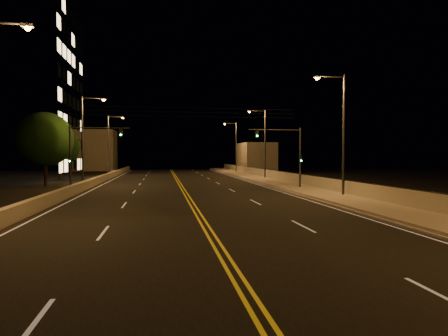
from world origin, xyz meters
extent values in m
cube|color=black|center=(0.00, 20.00, 0.01)|extent=(18.00, 120.00, 0.02)
cube|color=gray|center=(10.80, 20.00, 0.15)|extent=(3.60, 120.00, 0.30)
cube|color=gray|center=(8.93, 20.00, 0.07)|extent=(0.14, 120.00, 0.15)
cube|color=#A19886|center=(12.45, 20.00, 0.80)|extent=(0.30, 120.00, 1.00)
cube|color=#A19886|center=(-9.35, 20.00, 0.42)|extent=(0.45, 120.00, 0.84)
cube|color=gray|center=(16.50, 66.41, 2.86)|extent=(6.00, 10.00, 5.73)
cube|color=gray|center=(-16.00, 77.85, 4.32)|extent=(8.00, 8.00, 8.64)
cylinder|color=black|center=(12.45, 20.00, 1.33)|extent=(0.06, 120.00, 0.06)
cube|color=silver|center=(-8.60, 20.00, 0.02)|extent=(0.12, 116.00, 0.00)
cube|color=silver|center=(8.60, 20.00, 0.02)|extent=(0.12, 116.00, 0.00)
cube|color=gold|center=(-0.15, 20.00, 0.02)|extent=(0.12, 116.00, 0.00)
cube|color=gold|center=(0.15, 20.00, 0.02)|extent=(0.12, 116.00, 0.00)
cube|color=silver|center=(-4.50, 1.50, 0.02)|extent=(0.12, 3.00, 0.00)
cube|color=silver|center=(-4.50, 10.50, 0.02)|extent=(0.12, 3.00, 0.00)
cube|color=silver|center=(-4.50, 19.50, 0.02)|extent=(0.12, 3.00, 0.00)
cube|color=silver|center=(-4.50, 28.50, 0.02)|extent=(0.12, 3.00, 0.00)
cube|color=silver|center=(-4.50, 37.50, 0.02)|extent=(0.12, 3.00, 0.00)
cube|color=silver|center=(-4.50, 46.50, 0.02)|extent=(0.12, 3.00, 0.00)
cube|color=silver|center=(-4.50, 55.50, 0.02)|extent=(0.12, 3.00, 0.00)
cube|color=silver|center=(-4.50, 64.50, 0.02)|extent=(0.12, 3.00, 0.00)
cube|color=silver|center=(-4.50, 73.50, 0.02)|extent=(0.12, 3.00, 0.00)
cube|color=silver|center=(4.50, 1.50, 0.02)|extent=(0.12, 3.00, 0.00)
cube|color=silver|center=(4.50, 10.50, 0.02)|extent=(0.12, 3.00, 0.00)
cube|color=silver|center=(4.50, 19.50, 0.02)|extent=(0.12, 3.00, 0.00)
cube|color=silver|center=(4.50, 28.50, 0.02)|extent=(0.12, 3.00, 0.00)
cube|color=silver|center=(4.50, 37.50, 0.02)|extent=(0.12, 3.00, 0.00)
cube|color=silver|center=(4.50, 46.50, 0.02)|extent=(0.12, 3.00, 0.00)
cube|color=silver|center=(4.50, 55.50, 0.02)|extent=(0.12, 3.00, 0.00)
cube|color=silver|center=(4.50, 64.50, 0.02)|extent=(0.12, 3.00, 0.00)
cube|color=silver|center=(4.50, 73.50, 0.02)|extent=(0.12, 3.00, 0.00)
cylinder|color=#2D2D33|center=(11.80, 20.82, 4.73)|extent=(0.20, 0.20, 9.46)
cylinder|color=#2D2D33|center=(10.70, 20.82, 9.31)|extent=(2.20, 0.12, 0.12)
cube|color=#2D2D33|center=(9.60, 20.82, 9.24)|extent=(0.50, 0.25, 0.14)
sphere|color=#FF9E2D|center=(9.60, 20.82, 9.14)|extent=(0.28, 0.28, 0.28)
cylinder|color=#2D2D33|center=(11.80, 43.01, 4.73)|extent=(0.20, 0.20, 9.46)
cylinder|color=#2D2D33|center=(10.70, 43.01, 9.31)|extent=(2.20, 0.12, 0.12)
cube|color=#2D2D33|center=(9.60, 43.01, 9.24)|extent=(0.50, 0.25, 0.14)
sphere|color=#FF9E2D|center=(9.60, 43.01, 9.14)|extent=(0.28, 0.28, 0.28)
cylinder|color=#2D2D33|center=(11.80, 63.02, 4.73)|extent=(0.20, 0.20, 9.46)
cylinder|color=#2D2D33|center=(10.70, 63.02, 9.31)|extent=(2.20, 0.12, 0.12)
cube|color=#2D2D33|center=(9.60, 63.02, 9.24)|extent=(0.50, 0.25, 0.14)
sphere|color=#FF9E2D|center=(9.60, 63.02, 9.14)|extent=(0.28, 0.28, 0.28)
cylinder|color=#2D2D33|center=(-9.10, 12.40, 9.31)|extent=(2.20, 0.12, 0.12)
cube|color=#2D2D33|center=(-8.00, 12.40, 9.24)|extent=(0.50, 0.25, 0.14)
sphere|color=#FF9E2D|center=(-8.00, 12.40, 9.14)|extent=(0.28, 0.28, 0.28)
cylinder|color=#2D2D33|center=(-10.20, 34.95, 4.73)|extent=(0.20, 0.20, 9.46)
cylinder|color=#2D2D33|center=(-9.10, 34.95, 9.31)|extent=(2.20, 0.12, 0.12)
cube|color=#2D2D33|center=(-8.00, 34.95, 9.24)|extent=(0.50, 0.25, 0.14)
sphere|color=#FF9E2D|center=(-8.00, 34.95, 9.14)|extent=(0.28, 0.28, 0.28)
cylinder|color=#2D2D33|center=(-10.20, 54.25, 4.73)|extent=(0.20, 0.20, 9.46)
cylinder|color=#2D2D33|center=(-9.10, 54.25, 9.31)|extent=(2.20, 0.12, 0.12)
cube|color=#2D2D33|center=(-8.00, 54.25, 9.24)|extent=(0.50, 0.25, 0.14)
sphere|color=#FF9E2D|center=(-8.00, 54.25, 9.14)|extent=(0.28, 0.28, 0.28)
cylinder|color=#2D2D33|center=(11.00, 27.89, 2.96)|extent=(0.18, 0.18, 5.92)
cylinder|color=#2D2D33|center=(8.50, 27.89, 5.72)|extent=(5.00, 0.10, 0.10)
cube|color=black|center=(6.75, 27.89, 5.37)|extent=(0.28, 0.18, 0.80)
sphere|color=#19FF4C|center=(6.75, 27.78, 5.12)|extent=(0.14, 0.14, 0.14)
cube|color=black|center=(11.00, 27.74, 3.00)|extent=(0.22, 0.14, 0.55)
cylinder|color=#2D2D33|center=(-9.80, 27.89, 2.96)|extent=(0.18, 0.18, 5.92)
cylinder|color=#2D2D33|center=(-7.30, 27.89, 5.72)|extent=(5.00, 0.10, 0.10)
cube|color=black|center=(-5.55, 27.89, 5.37)|extent=(0.28, 0.18, 0.80)
sphere|color=#19FF4C|center=(-5.55, 27.78, 5.12)|extent=(0.14, 0.14, 0.14)
cube|color=black|center=(-9.80, 27.74, 3.00)|extent=(0.22, 0.14, 0.55)
cylinder|color=black|center=(0.00, 29.50, 7.00)|extent=(22.00, 0.03, 0.03)
cylinder|color=black|center=(0.00, 29.50, 7.40)|extent=(22.00, 0.03, 0.03)
cylinder|color=black|center=(0.00, 29.50, 7.80)|extent=(22.00, 0.03, 0.03)
cylinder|color=black|center=(-14.60, 37.52, 1.41)|extent=(0.36, 0.36, 2.81)
sphere|color=black|center=(-14.60, 37.52, 5.08)|extent=(5.94, 5.94, 5.94)
cylinder|color=black|center=(-15.73, 47.81, 1.25)|extent=(0.36, 0.36, 2.50)
sphere|color=black|center=(-15.73, 47.81, 4.51)|extent=(5.27, 5.27, 5.27)
camera|label=1|loc=(-1.99, -6.06, 3.35)|focal=30.00mm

